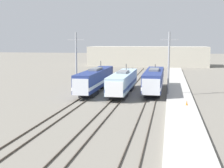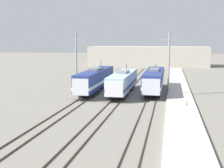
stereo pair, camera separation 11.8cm
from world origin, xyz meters
TOP-DOWN VIEW (x-y plane):
  - ground_plane at (0.00, 0.00)m, footprint 400.00×400.00m
  - rail_pair_far_left at (-5.16, 0.00)m, footprint 1.51×120.00m
  - rail_pair_center at (0.00, 0.00)m, footprint 1.51×120.00m
  - rail_pair_far_right at (5.16, 0.00)m, footprint 1.51×120.00m
  - locomotive_far_left at (-5.16, 8.45)m, footprint 2.78×19.61m
  - locomotive_center at (0.00, 7.13)m, footprint 2.95×17.87m
  - locomotive_far_right at (5.16, 9.79)m, footprint 3.01×17.98m
  - catenary_tower_left at (-8.11, 6.98)m, footprint 3.01×0.30m
  - catenary_tower_right at (7.68, 6.98)m, footprint 3.01×0.30m
  - platform at (9.50, 0.00)m, footprint 4.00×120.00m
  - traffic_cone at (10.25, -2.36)m, footprint 0.28×0.28m
  - depot_building at (-0.36, 72.83)m, footprint 43.40×14.70m

SIDE VIEW (x-z plane):
  - ground_plane at x=0.00m, z-range 0.00..0.00m
  - rail_pair_far_left at x=-5.16m, z-range 0.00..0.15m
  - rail_pair_center at x=0.00m, z-range 0.00..0.15m
  - rail_pair_far_right at x=5.16m, z-range 0.00..0.15m
  - platform at x=9.50m, z-range 0.00..0.36m
  - traffic_cone at x=10.25m, z-range 0.36..1.04m
  - locomotive_center at x=0.00m, z-range -0.40..4.51m
  - locomotive_far_right at x=5.16m, z-range -0.17..4.52m
  - locomotive_far_left at x=-5.16m, z-range -0.47..4.84m
  - depot_building at x=-0.36m, z-range 0.00..7.13m
  - catenary_tower_left at x=-8.11m, z-range 0.29..10.80m
  - catenary_tower_right at x=7.68m, z-range 0.29..10.80m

